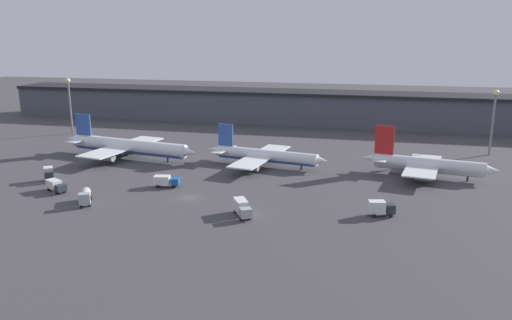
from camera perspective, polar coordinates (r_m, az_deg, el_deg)
The scene contains 13 objects.
ground at distance 120.73m, azimuth -7.63°, elevation -4.30°, with size 600.00×600.00×0.00m, color #423F44.
terminal_building at distance 222.21m, azimuth 2.60°, elevation 6.13°, with size 251.58×20.83×14.23m.
airplane_0 at distance 162.72m, azimuth -14.54°, elevation 1.52°, with size 49.83×33.63×13.02m.
airplane_1 at distance 148.01m, azimuth 0.95°, elevation 0.50°, with size 38.49×32.27×11.77m.
airplane_2 at distance 143.93m, azimuth 18.92°, elevation -0.55°, with size 36.42×27.28×13.46m.
service_vehicle_0 at distance 143.43m, azimuth -22.61°, elevation -1.48°, with size 4.56×4.99×3.74m.
service_vehicle_1 at distance 133.59m, azimuth -21.92°, elevation -2.70°, with size 7.00×5.36×2.76m.
service_vehicle_2 at distance 121.64m, azimuth -18.94°, elevation -3.93°, with size 5.50×7.42×3.22m.
service_vehicle_3 at distance 129.71m, azimuth -10.29°, elevation -2.33°, with size 6.81×3.84×2.92m.
service_vehicle_4 at distance 107.58m, azimuth -1.60°, elevation -5.44°, with size 5.76×7.58×3.32m.
service_vehicle_5 at distance 110.59m, azimuth 14.03°, elevation -5.32°, with size 5.93×3.55×3.39m.
lamp_post_0 at distance 208.44m, azimuth -20.54°, elevation 6.65°, with size 1.80×1.80×21.73m.
lamp_post_1 at distance 176.55m, azimuth 25.52°, elevation 4.87°, with size 1.80×1.80×21.11m.
Camera 1 is at (42.50, -106.50, 37.77)m, focal length 35.00 mm.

